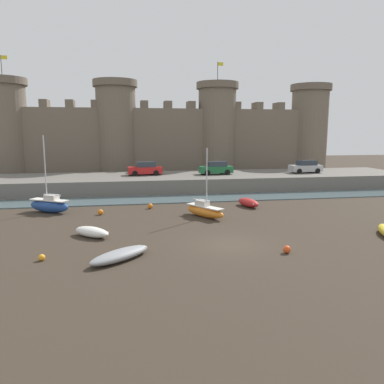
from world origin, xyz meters
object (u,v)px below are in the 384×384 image
(rowboat_midflat_left, at_px, (92,232))
(car_quay_east, at_px, (216,168))
(mooring_buoy_off_centre, at_px, (42,257))
(mooring_buoy_near_channel, at_px, (150,206))
(sailboat_foreground_left, at_px, (49,205))
(rowboat_midflat_right, at_px, (248,202))
(car_quay_centre_east, at_px, (306,167))
(sailboat_foreground_centre, at_px, (205,210))
(mooring_buoy_mid_mud, at_px, (100,212))
(rowboat_near_channel_left, at_px, (120,255))
(mooring_buoy_near_shore, at_px, (287,249))
(car_quay_west, at_px, (145,169))

(rowboat_midflat_left, bearing_deg, car_quay_east, 56.44)
(mooring_buoy_off_centre, bearing_deg, mooring_buoy_near_channel, 62.76)
(sailboat_foreground_left, bearing_deg, rowboat_midflat_right, -1.57)
(rowboat_midflat_left, height_order, car_quay_centre_east, car_quay_centre_east)
(rowboat_midflat_right, relative_size, mooring_buoy_near_channel, 6.34)
(rowboat_midflat_right, distance_m, car_quay_centre_east, 16.60)
(sailboat_foreground_centre, distance_m, rowboat_midflat_right, 6.07)
(mooring_buoy_near_channel, height_order, car_quay_centre_east, car_quay_centre_east)
(car_quay_east, bearing_deg, rowboat_midflat_right, -88.66)
(mooring_buoy_near_channel, xyz_separation_m, mooring_buoy_mid_mud, (-4.34, -1.89, -0.00))
(sailboat_foreground_left, relative_size, mooring_buoy_off_centre, 18.15)
(sailboat_foreground_left, xyz_separation_m, rowboat_near_channel_left, (6.32, -13.56, -0.37))
(mooring_buoy_near_channel, bearing_deg, rowboat_near_channel_left, -100.24)
(rowboat_midflat_left, xyz_separation_m, car_quay_east, (13.35, 20.12, 2.15))
(car_quay_centre_east, bearing_deg, rowboat_midflat_left, -141.80)
(rowboat_near_channel_left, relative_size, car_quay_centre_east, 0.91)
(car_quay_centre_east, bearing_deg, mooring_buoy_off_centre, -138.64)
(rowboat_midflat_right, xyz_separation_m, mooring_buoy_near_shore, (-2.09, -13.49, -0.18))
(mooring_buoy_near_shore, bearing_deg, car_quay_west, 104.81)
(sailboat_foreground_centre, bearing_deg, car_quay_west, 104.09)
(mooring_buoy_near_shore, distance_m, car_quay_centre_east, 28.78)
(mooring_buoy_mid_mud, relative_size, car_quay_centre_east, 0.11)
(sailboat_foreground_centre, relative_size, mooring_buoy_mid_mud, 11.98)
(car_quay_west, bearing_deg, rowboat_midflat_left, -102.45)
(sailboat_foreground_centre, bearing_deg, mooring_buoy_off_centre, -140.98)
(mooring_buoy_near_channel, distance_m, car_quay_centre_east, 23.61)
(sailboat_foreground_centre, bearing_deg, mooring_buoy_mid_mud, 165.04)
(rowboat_midflat_left, xyz_separation_m, mooring_buoy_off_centre, (-2.30, -4.38, -0.17))
(rowboat_midflat_left, relative_size, car_quay_west, 0.69)
(mooring_buoy_near_channel, distance_m, mooring_buoy_mid_mud, 4.74)
(mooring_buoy_off_centre, bearing_deg, rowboat_midflat_left, 62.31)
(rowboat_midflat_right, distance_m, mooring_buoy_off_centre, 20.20)
(sailboat_foreground_centre, distance_m, mooring_buoy_near_shore, 10.38)
(rowboat_near_channel_left, bearing_deg, mooring_buoy_off_centre, 171.36)
(sailboat_foreground_left, height_order, mooring_buoy_mid_mud, sailboat_foreground_left)
(mooring_buoy_mid_mud, xyz_separation_m, car_quay_west, (4.50, 14.01, 2.27))
(car_quay_centre_east, relative_size, car_quay_east, 1.00)
(rowboat_midflat_left, bearing_deg, car_quay_west, 77.55)
(rowboat_near_channel_left, bearing_deg, sailboat_foreground_left, 114.98)
(sailboat_foreground_centre, height_order, rowboat_near_channel_left, sailboat_foreground_centre)
(car_quay_west, relative_size, car_quay_east, 1.00)
(rowboat_midflat_right, bearing_deg, mooring_buoy_mid_mud, -174.83)
(rowboat_midflat_right, relative_size, mooring_buoy_near_shore, 6.69)
(mooring_buoy_near_shore, bearing_deg, rowboat_midflat_right, 81.21)
(sailboat_foreground_centre, relative_size, car_quay_west, 1.38)
(mooring_buoy_off_centre, height_order, car_quay_east, car_quay_east)
(mooring_buoy_near_shore, relative_size, car_quay_west, 0.11)
(sailboat_foreground_left, relative_size, mooring_buoy_mid_mud, 14.03)
(sailboat_foreground_centre, xyz_separation_m, mooring_buoy_mid_mud, (-8.59, 2.29, -0.34))
(rowboat_midflat_right, relative_size, car_quay_west, 0.74)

